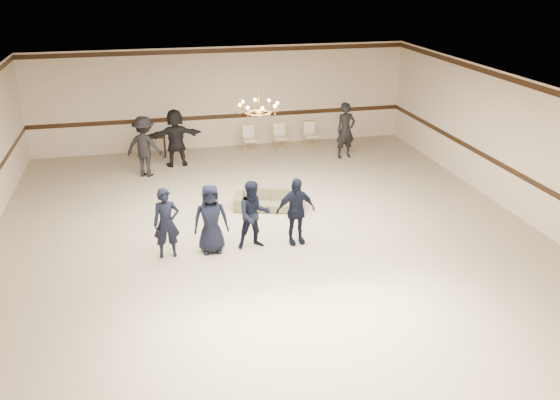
{
  "coord_description": "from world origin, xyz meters",
  "views": [
    {
      "loc": [
        -2.43,
        -11.41,
        5.65
      ],
      "look_at": [
        0.13,
        -0.5,
        1.06
      ],
      "focal_mm": 37.58,
      "sensor_mm": 36.0,
      "label": 1
    }
  ],
  "objects_px": {
    "boy_a": "(166,223)",
    "boy_d": "(296,211)",
    "banquet_chair_left": "(250,139)",
    "console_table": "(153,147)",
    "boy_c": "(254,215)",
    "chandelier": "(259,98)",
    "adult_mid": "(176,138)",
    "settee": "(270,199)",
    "boy_b": "(211,219)",
    "adult_left": "(145,147)",
    "banquet_chair_mid": "(280,137)",
    "adult_right": "(346,131)",
    "banquet_chair_right": "(311,135)"
  },
  "relations": [
    {
      "from": "boy_a",
      "to": "adult_mid",
      "type": "height_order",
      "value": "adult_mid"
    },
    {
      "from": "banquet_chair_left",
      "to": "console_table",
      "type": "xyz_separation_m",
      "value": [
        -3.0,
        0.2,
        -0.09
      ]
    },
    {
      "from": "boy_b",
      "to": "adult_left",
      "type": "height_order",
      "value": "adult_left"
    },
    {
      "from": "chandelier",
      "to": "adult_left",
      "type": "relative_size",
      "value": 0.55
    },
    {
      "from": "boy_c",
      "to": "settee",
      "type": "bearing_deg",
      "value": 65.54
    },
    {
      "from": "boy_a",
      "to": "banquet_chair_left",
      "type": "xyz_separation_m",
      "value": [
        2.91,
        6.56,
        -0.31
      ]
    },
    {
      "from": "boy_c",
      "to": "banquet_chair_right",
      "type": "xyz_separation_m",
      "value": [
        3.11,
        6.56,
        -0.31
      ]
    },
    {
      "from": "boy_d",
      "to": "adult_left",
      "type": "bearing_deg",
      "value": 115.45
    },
    {
      "from": "boy_d",
      "to": "banquet_chair_mid",
      "type": "xyz_separation_m",
      "value": [
        1.21,
        6.56,
        -0.31
      ]
    },
    {
      "from": "adult_left",
      "to": "adult_mid",
      "type": "distance_m",
      "value": 1.14
    },
    {
      "from": "settee",
      "to": "boy_a",
      "type": "bearing_deg",
      "value": -125.77
    },
    {
      "from": "boy_c",
      "to": "adult_right",
      "type": "xyz_separation_m",
      "value": [
        3.88,
        5.38,
        0.12
      ]
    },
    {
      "from": "adult_left",
      "to": "console_table",
      "type": "relative_size",
      "value": 2.11
    },
    {
      "from": "settee",
      "to": "banquet_chair_mid",
      "type": "bearing_deg",
      "value": 90.59
    },
    {
      "from": "adult_right",
      "to": "console_table",
      "type": "height_order",
      "value": "adult_right"
    },
    {
      "from": "boy_b",
      "to": "boy_d",
      "type": "distance_m",
      "value": 1.8
    },
    {
      "from": "boy_a",
      "to": "boy_d",
      "type": "distance_m",
      "value": 2.7
    },
    {
      "from": "adult_left",
      "to": "console_table",
      "type": "bearing_deg",
      "value": -71.53
    },
    {
      "from": "boy_c",
      "to": "console_table",
      "type": "relative_size",
      "value": 1.82
    },
    {
      "from": "chandelier",
      "to": "console_table",
      "type": "bearing_deg",
      "value": 113.2
    },
    {
      "from": "chandelier",
      "to": "adult_left",
      "type": "height_order",
      "value": "chandelier"
    },
    {
      "from": "boy_d",
      "to": "banquet_chair_left",
      "type": "distance_m",
      "value": 6.58
    },
    {
      "from": "boy_d",
      "to": "adult_left",
      "type": "xyz_separation_m",
      "value": [
        -3.02,
        5.08,
        0.12
      ]
    },
    {
      "from": "banquet_chair_left",
      "to": "banquet_chair_right",
      "type": "xyz_separation_m",
      "value": [
        2.0,
        0.0,
        0.0
      ]
    },
    {
      "from": "boy_c",
      "to": "settee",
      "type": "height_order",
      "value": "boy_c"
    },
    {
      "from": "boy_a",
      "to": "adult_mid",
      "type": "relative_size",
      "value": 0.86
    },
    {
      "from": "console_table",
      "to": "banquet_chair_right",
      "type": "bearing_deg",
      "value": 2.42
    },
    {
      "from": "adult_right",
      "to": "console_table",
      "type": "distance_m",
      "value": 5.95
    },
    {
      "from": "settee",
      "to": "banquet_chair_right",
      "type": "xyz_separation_m",
      "value": [
        2.36,
        4.62,
        0.18
      ]
    },
    {
      "from": "chandelier",
      "to": "adult_mid",
      "type": "relative_size",
      "value": 0.55
    },
    {
      "from": "boy_c",
      "to": "banquet_chair_left",
      "type": "xyz_separation_m",
      "value": [
        1.11,
        6.56,
        -0.31
      ]
    },
    {
      "from": "boy_b",
      "to": "banquet_chair_right",
      "type": "height_order",
      "value": "boy_b"
    },
    {
      "from": "console_table",
      "to": "boy_c",
      "type": "bearing_deg",
      "value": -69.71
    },
    {
      "from": "banquet_chair_mid",
      "to": "banquet_chair_right",
      "type": "bearing_deg",
      "value": 5.49
    },
    {
      "from": "boy_a",
      "to": "boy_d",
      "type": "xyz_separation_m",
      "value": [
        2.7,
        0.0,
        0.0
      ]
    },
    {
      "from": "adult_mid",
      "to": "settee",
      "type": "bearing_deg",
      "value": 113.05
    },
    {
      "from": "boy_a",
      "to": "adult_mid",
      "type": "bearing_deg",
      "value": 81.26
    },
    {
      "from": "adult_right",
      "to": "adult_mid",
      "type": "bearing_deg",
      "value": 165.06
    },
    {
      "from": "chandelier",
      "to": "adult_left",
      "type": "bearing_deg",
      "value": 124.54
    },
    {
      "from": "boy_a",
      "to": "banquet_chair_right",
      "type": "xyz_separation_m",
      "value": [
        4.91,
        6.56,
        -0.31
      ]
    },
    {
      "from": "chandelier",
      "to": "boy_b",
      "type": "relative_size",
      "value": 0.64
    },
    {
      "from": "banquet_chair_left",
      "to": "banquet_chair_mid",
      "type": "relative_size",
      "value": 1.0
    },
    {
      "from": "chandelier",
      "to": "banquet_chair_right",
      "type": "bearing_deg",
      "value": 62.34
    },
    {
      "from": "adult_left",
      "to": "adult_right",
      "type": "xyz_separation_m",
      "value": [
        6.0,
        0.3,
        0.0
      ]
    },
    {
      "from": "chandelier",
      "to": "boy_a",
      "type": "relative_size",
      "value": 0.64
    },
    {
      "from": "settee",
      "to": "adult_left",
      "type": "height_order",
      "value": "adult_left"
    },
    {
      "from": "adult_left",
      "to": "adult_mid",
      "type": "relative_size",
      "value": 1.0
    },
    {
      "from": "adult_mid",
      "to": "chandelier",
      "type": "bearing_deg",
      "value": 106.19
    },
    {
      "from": "adult_left",
      "to": "adult_right",
      "type": "relative_size",
      "value": 1.0
    },
    {
      "from": "boy_b",
      "to": "banquet_chair_mid",
      "type": "height_order",
      "value": "boy_b"
    }
  ]
}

